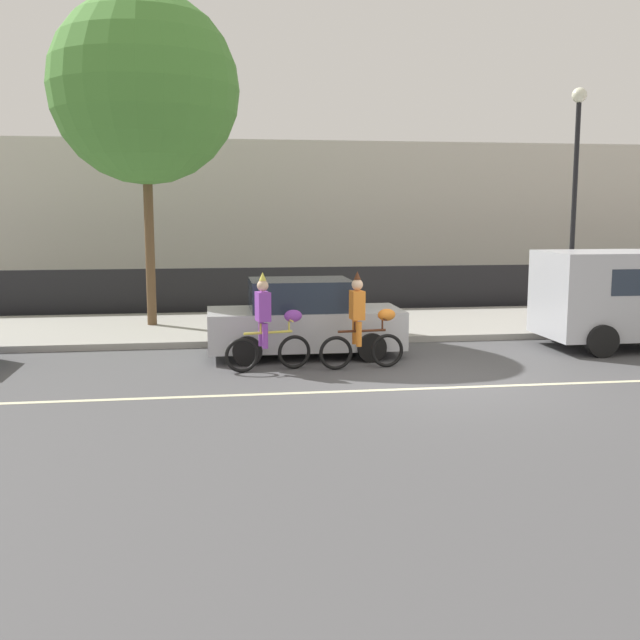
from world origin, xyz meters
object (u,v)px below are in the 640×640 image
at_px(parked_car_silver, 304,320).
at_px(street_lamp_post, 576,173).
at_px(parade_cyclist_purple, 269,328).
at_px(parade_cyclist_orange, 363,326).

distance_m(parked_car_silver, street_lamp_post, 7.88).
bearing_deg(parade_cyclist_purple, street_lamp_post, 22.80).
distance_m(parade_cyclist_orange, parked_car_silver, 1.77).
xyz_separation_m(parade_cyclist_purple, parked_car_silver, (0.85, 1.41, -0.06)).
height_order(parade_cyclist_purple, parked_car_silver, parade_cyclist_purple).
bearing_deg(parade_cyclist_orange, parade_cyclist_purple, 177.94).
relative_size(parade_cyclist_purple, street_lamp_post, 0.33).
height_order(parade_cyclist_purple, parade_cyclist_orange, same).
relative_size(parked_car_silver, street_lamp_post, 0.70).
xyz_separation_m(parade_cyclist_purple, street_lamp_post, (7.79, 3.28, 3.15)).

